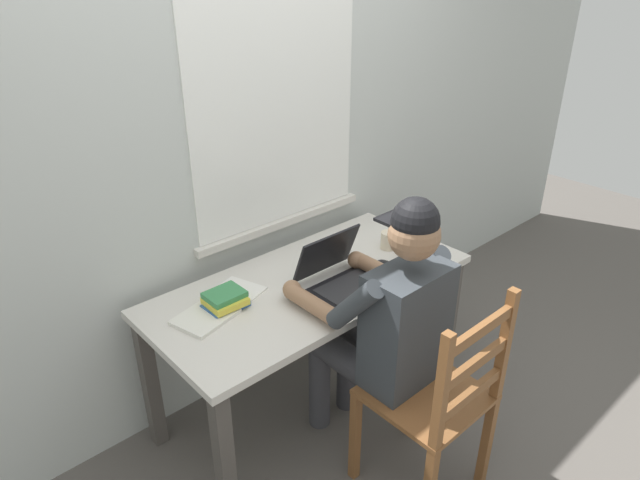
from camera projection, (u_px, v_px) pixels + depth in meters
name	position (u px, v px, depth m)	size (l,w,h in m)	color
ground_plane	(312.00, 403.00, 2.81)	(8.00, 8.00, 0.00)	#56514C
back_wall	(248.00, 132.00, 2.50)	(6.00, 0.08, 2.60)	beige
desk	(311.00, 299.00, 2.53)	(1.46, 0.68, 0.71)	beige
seated_person	(385.00, 321.00, 2.24)	(0.50, 0.60, 1.26)	#33383D
wooden_chair	(437.00, 400.00, 2.15)	(0.42, 0.42, 0.96)	brown
laptop	(341.00, 274.00, 2.44)	(0.33, 0.31, 0.22)	black
computer_mouse	(386.00, 265.00, 2.58)	(0.06, 0.10, 0.03)	black
coffee_mug_white	(389.00, 240.00, 2.75)	(0.11, 0.08, 0.09)	beige
coffee_mug_dark	(410.00, 251.00, 2.64)	(0.12, 0.08, 0.09)	#38281E
book_stack_main	(225.00, 300.00, 2.28)	(0.17, 0.14, 0.07)	#2D5B9E
paper_pile_near_laptop	(236.00, 292.00, 2.39)	(0.19, 0.19, 0.01)	white
paper_pile_back_corner	(205.00, 317.00, 2.23)	(0.23, 0.18, 0.02)	silver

